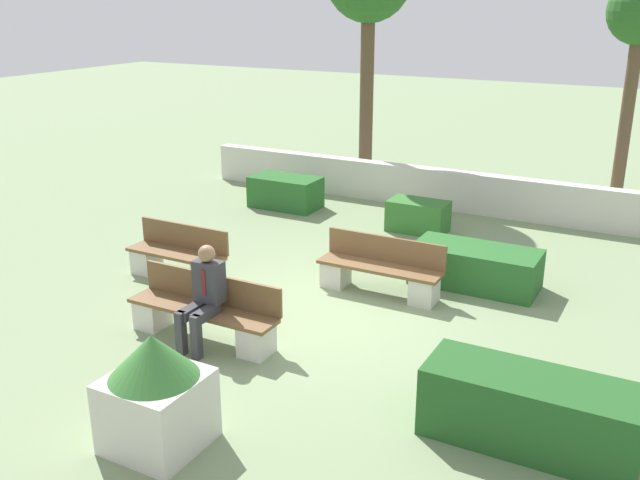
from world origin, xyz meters
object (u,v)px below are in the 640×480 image
at_px(bench_left_side, 380,273).
at_px(tree_center_left, 640,24).
at_px(bench_front, 204,315).
at_px(bench_right_side, 178,259).
at_px(person_seated_man, 204,292).
at_px(planter_corner_left, 156,391).

relative_size(bench_left_side, tree_center_left, 0.41).
bearing_deg(bench_front, tree_center_left, 64.13).
relative_size(bench_front, tree_center_left, 0.46).
distance_m(bench_left_side, tree_center_left, 7.26).
height_order(bench_right_side, person_seated_man, person_seated_man).
distance_m(bench_front, bench_left_side, 2.86).
distance_m(planter_corner_left, tree_center_left, 11.30).
distance_m(bench_front, planter_corner_left, 2.36).
distance_m(bench_right_side, tree_center_left, 9.52).
relative_size(bench_left_side, planter_corner_left, 1.57).
distance_m(bench_front, person_seated_man, 0.44).
xyz_separation_m(person_seated_man, tree_center_left, (3.90, 8.45, 3.05)).
xyz_separation_m(bench_left_side, tree_center_left, (2.62, 5.82, 3.46)).
distance_m(bench_left_side, planter_corner_left, 4.63).
bearing_deg(bench_left_side, person_seated_man, -120.00).
xyz_separation_m(bench_front, tree_center_left, (4.03, 8.31, 3.45)).
relative_size(planter_corner_left, tree_center_left, 0.26).
bearing_deg(bench_right_side, bench_left_side, 26.57).
relative_size(bench_left_side, person_seated_man, 1.43).
relative_size(bench_front, bench_right_side, 1.27).
xyz_separation_m(person_seated_man, planter_corner_left, (0.90, -1.97, -0.13)).
xyz_separation_m(bench_left_side, planter_corner_left, (-0.39, -4.60, 0.28)).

